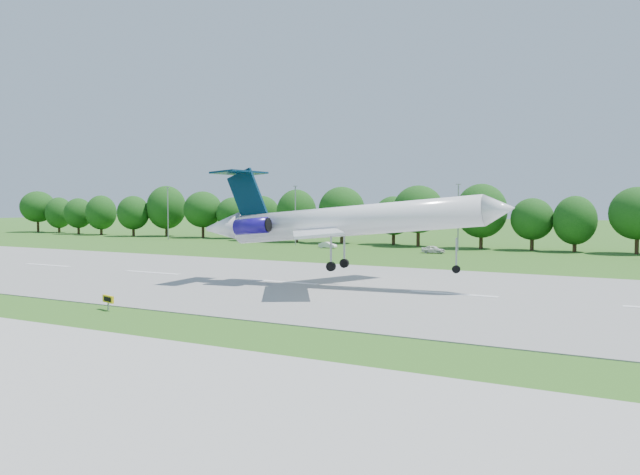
# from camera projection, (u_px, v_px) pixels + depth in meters

# --- Properties ---
(ground) EXTENTS (600.00, 600.00, 0.00)m
(ground) POSITION_uv_depth(u_px,v_px,m) (324.00, 337.00, 48.43)
(ground) COLOR #2F5A17
(ground) RESTS_ON ground
(runway) EXTENTS (400.00, 45.00, 0.08)m
(runway) POSITION_uv_depth(u_px,v_px,m) (453.00, 294.00, 69.89)
(runway) COLOR gray
(runway) RESTS_ON ground
(taxiway) EXTENTS (400.00, 23.00, 0.08)m
(taxiway) POSITION_uv_depth(u_px,v_px,m) (128.00, 401.00, 32.98)
(taxiway) COLOR #ADADA8
(taxiway) RESTS_ON ground
(tree_line) EXTENTS (288.40, 8.40, 10.40)m
(tree_line) POSITION_uv_depth(u_px,v_px,m) (585.00, 217.00, 127.06)
(tree_line) COLOR #382314
(tree_line) RESTS_ON ground
(light_poles) EXTENTS (175.90, 0.25, 12.19)m
(light_poles) POSITION_uv_depth(u_px,v_px,m) (558.00, 217.00, 119.75)
(light_poles) COLOR gray
(light_poles) RESTS_ON ground
(airliner) EXTENTS (34.82, 25.03, 11.04)m
(airliner) POSITION_uv_depth(u_px,v_px,m) (339.00, 221.00, 75.79)
(airliner) COLOR white
(airliner) RESTS_ON ground
(taxi_sign_left) EXTENTS (1.75, 0.73, 1.25)m
(taxi_sign_left) POSITION_uv_depth(u_px,v_px,m) (108.00, 299.00, 60.14)
(taxi_sign_left) COLOR gray
(taxi_sign_left) RESTS_ON ground
(service_vehicle_a) EXTENTS (3.57, 1.29, 1.17)m
(service_vehicle_a) POSITION_uv_depth(u_px,v_px,m) (328.00, 245.00, 137.09)
(service_vehicle_a) COLOR silver
(service_vehicle_a) RESTS_ON ground
(service_vehicle_b) EXTENTS (4.06, 1.70, 1.37)m
(service_vehicle_b) POSITION_uv_depth(u_px,v_px,m) (433.00, 249.00, 123.57)
(service_vehicle_b) COLOR silver
(service_vehicle_b) RESTS_ON ground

